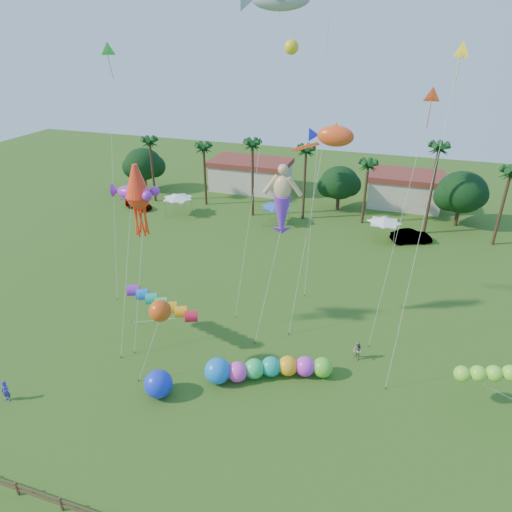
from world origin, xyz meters
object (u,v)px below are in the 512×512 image
(spectator_a, at_px, (6,391))
(spectator_b, at_px, (357,351))
(car_b, at_px, (411,237))
(car_a, at_px, (138,204))
(caterpillar_inflatable, at_px, (264,369))
(blue_ball, at_px, (158,384))

(spectator_a, height_order, spectator_b, spectator_a)
(spectator_b, bearing_deg, car_b, 130.32)
(car_a, xyz_separation_m, spectator_b, (34.49, -24.28, 0.09))
(car_a, bearing_deg, car_b, -74.39)
(spectator_a, height_order, caterpillar_inflatable, caterpillar_inflatable)
(caterpillar_inflatable, bearing_deg, spectator_a, -178.04)
(car_a, xyz_separation_m, caterpillar_inflatable, (28.05, -28.60, 0.11))
(car_a, height_order, spectator_a, spectator_a)
(car_a, height_order, caterpillar_inflatable, caterpillar_inflatable)
(car_a, xyz_separation_m, car_b, (38.08, 0.16, 0.08))
(car_a, xyz_separation_m, spectator_a, (11.42, -36.57, 0.12))
(spectator_b, bearing_deg, spectator_a, -103.30)
(spectator_a, distance_m, blue_ball, 10.72)
(spectator_a, relative_size, spectator_b, 1.04)
(car_b, height_order, spectator_b, spectator_b)
(car_a, height_order, spectator_b, spectator_b)
(blue_ball, bearing_deg, car_b, 63.15)
(car_b, xyz_separation_m, blue_ball, (-16.65, -32.89, 0.23))
(spectator_b, distance_m, caterpillar_inflatable, 7.75)
(blue_ball, bearing_deg, caterpillar_inflatable, 31.96)
(car_a, relative_size, spectator_b, 2.62)
(car_b, bearing_deg, car_a, 67.23)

